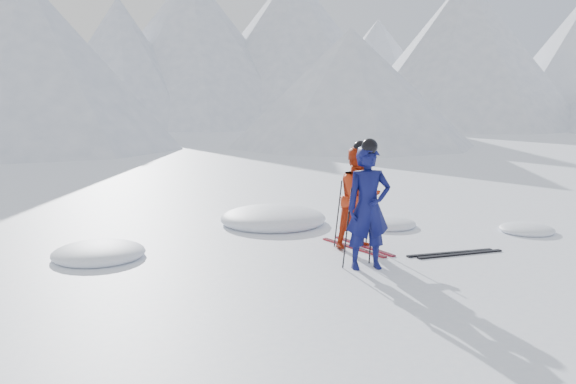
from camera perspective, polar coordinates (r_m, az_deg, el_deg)
name	(u,v)px	position (r m, az deg, el deg)	size (l,w,h in m)	color
ground	(394,246)	(11.63, 9.88, -5.00)	(160.00, 160.00, 0.00)	white
mountain_range	(161,40)	(46.19, -11.80, 13.72)	(106.15, 62.94, 15.53)	#B2BCD1
skier_blue	(368,208)	(9.89, 7.52, -1.46)	(0.73, 0.48, 2.01)	#0C104A
skier_red	(359,198)	(11.23, 6.70, -0.54)	(0.91, 0.71, 1.88)	#B32B0E
pole_blue_left	(347,228)	(9.91, 5.56, -3.38)	(0.02, 0.02, 1.34)	black
pole_blue_right	(372,224)	(10.30, 7.83, -2.95)	(0.02, 0.02, 1.34)	black
pole_red_left	(338,214)	(11.33, 4.70, -2.03)	(0.02, 0.02, 1.25)	black
pole_red_right	(368,212)	(11.58, 7.48, -1.84)	(0.02, 0.02, 1.25)	black
ski_worn_left	(353,247)	(11.36, 6.11, -5.18)	(0.09, 1.70, 0.03)	black
ski_worn_right	(364,246)	(11.49, 7.11, -5.03)	(0.09, 1.70, 0.03)	black
ski_loose_a	(450,253)	(11.29, 14.93, -5.53)	(0.09, 1.70, 0.03)	black
ski_loose_b	(460,254)	(11.25, 15.82, -5.62)	(0.09, 1.70, 0.03)	black
snow_lumps	(272,230)	(12.80, -1.50, -3.57)	(9.59, 4.90, 0.51)	white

